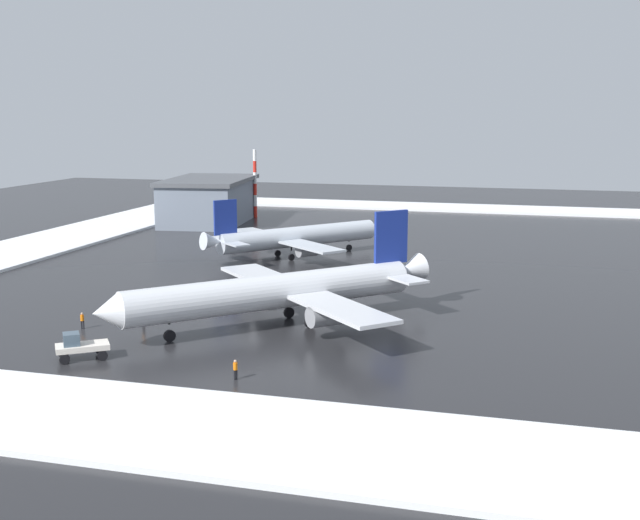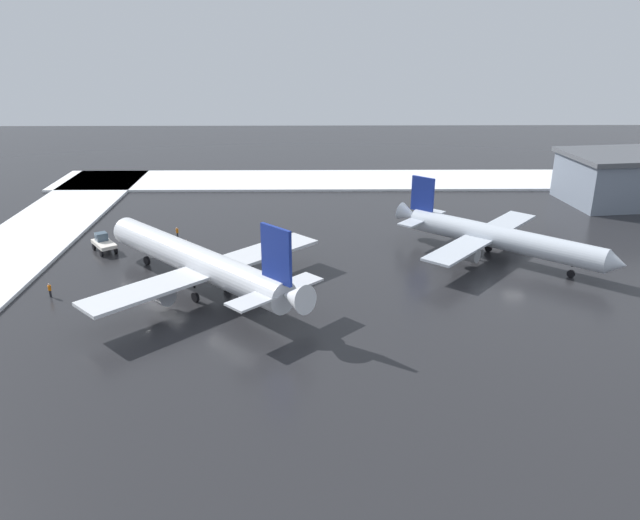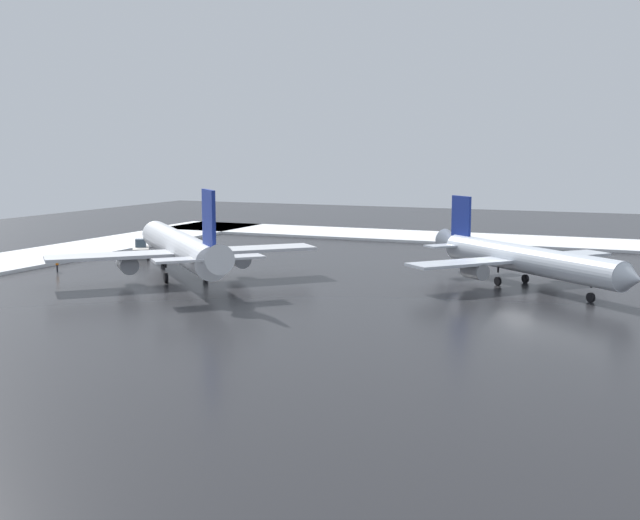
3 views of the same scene
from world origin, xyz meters
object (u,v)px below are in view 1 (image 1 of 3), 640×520
Objects in this scene: pushback_tug at (79,346)px; ground_crew_near_tug at (143,317)px; antenna_mast at (255,184)px; airplane_foreground_jet at (295,237)px; airplane_parked_starboard at (280,291)px; ground_crew_beside_wing at (235,368)px; ground_crew_by_nose_gear at (82,320)px; cargo_hangar at (209,200)px.

pushback_tug reaches higher than ground_crew_near_tug.
antenna_mast reaches higher than ground_crew_near_tug.
airplane_foreground_jet is at bearing 27.23° from antenna_mast.
antenna_mast is (-79.89, -31.61, 3.36)m from airplane_parked_starboard.
ground_crew_beside_wing is at bearing 166.61° from ground_crew_near_tug.
ground_crew_by_nose_gear is 1.00× the size of ground_crew_beside_wing.
ground_crew_near_tug is 0.12× the size of antenna_mast.
pushback_tug reaches higher than ground_crew_beside_wing.
cargo_hangar is at bearing 81.31° from airplane_foreground_jet.
pushback_tug is 2.94× the size of ground_crew_by_nose_gear.
ground_crew_by_nose_gear is 87.59m from antenna_mast.
ground_crew_near_tug is (42.18, -3.37, -2.16)m from airplane_foreground_jet.
ground_crew_near_tug and ground_crew_beside_wing have the same top height.
airplane_foreground_jet is (-38.03, -10.07, -0.55)m from airplane_parked_starboard.
cargo_hangar is at bearing -106.75° from airplane_parked_starboard.
pushback_tug is at bearing 10.62° from antenna_mast.
airplane_parked_starboard is at bearing 21.59° from antenna_mast.
ground_crew_by_nose_gear is at bearing 8.27° from antenna_mast.
airplane_parked_starboard is 20.33m from ground_crew_by_nose_gear.
airplane_parked_starboard is 1.10× the size of cargo_hangar.
airplane_parked_starboard is at bearing 21.02° from cargo_hangar.
ground_crew_by_nose_gear is at bearing 50.67° from ground_crew_near_tug.
ground_crew_beside_wing is 102.79m from antenna_mast.
pushback_tug reaches higher than ground_crew_by_nose_gear.
pushback_tug is (53.74, -3.61, -1.85)m from airplane_foreground_jet.
ground_crew_by_nose_gear is at bearing 6.43° from cargo_hangar.
antenna_mast is (-86.47, -12.57, 6.06)m from ground_crew_by_nose_gear.
airplane_parked_starboard is at bearing -46.41° from ground_crew_beside_wing.
airplane_foreground_jet reaches higher than cargo_hangar.
ground_crew_by_nose_gear is (6.58, -19.04, -2.71)m from airplane_parked_starboard.
ground_crew_beside_wing is (17.15, 1.75, -2.71)m from airplane_parked_starboard.
pushback_tug is 89.16m from cargo_hangar.
cargo_hangar reaches higher than ground_crew_near_tug.
ground_crew_beside_wing is at bearing 50.73° from airplane_parked_starboard.
airplane_foreground_jet is 1.86× the size of antenna_mast.
ground_crew_beside_wing is at bearing 18.97° from antenna_mast.
antenna_mast reaches higher than ground_crew_by_nose_gear.
cargo_hangar is (-32.04, -27.71, 1.31)m from airplane_foreground_jet.
airplane_parked_starboard is 39.34m from airplane_foreground_jet.
cargo_hangar reaches higher than ground_crew_by_nose_gear.
airplane_parked_starboard reaches higher than airplane_foreground_jet.
ground_crew_beside_wing is 0.06× the size of cargo_hangar.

